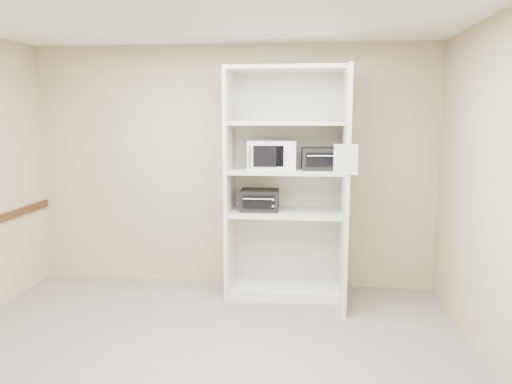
# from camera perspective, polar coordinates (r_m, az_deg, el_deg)

# --- Properties ---
(floor) EXTENTS (4.50, 4.00, 0.01)m
(floor) POSITION_cam_1_polar(r_m,az_deg,el_deg) (4.11, -7.15, -19.35)
(floor) COLOR slate
(floor) RESTS_ON ground
(ceiling) EXTENTS (4.50, 4.00, 0.01)m
(ceiling) POSITION_cam_1_polar(r_m,az_deg,el_deg) (3.70, -8.02, 20.62)
(ceiling) COLOR white
(wall_back) EXTENTS (4.50, 0.02, 2.70)m
(wall_back) POSITION_cam_1_polar(r_m,az_deg,el_deg) (5.62, -2.74, 2.84)
(wall_back) COLOR tan
(wall_back) RESTS_ON ground
(wall_front) EXTENTS (4.50, 0.02, 2.70)m
(wall_front) POSITION_cam_1_polar(r_m,az_deg,el_deg) (1.85, -22.60, -10.53)
(wall_front) COLOR tan
(wall_front) RESTS_ON ground
(wall_right) EXTENTS (0.02, 4.00, 2.70)m
(wall_right) POSITION_cam_1_polar(r_m,az_deg,el_deg) (3.83, 27.26, -1.00)
(wall_right) COLOR tan
(wall_right) RESTS_ON ground
(shelving_unit) EXTENTS (1.24, 0.92, 2.42)m
(shelving_unit) POSITION_cam_1_polar(r_m,az_deg,el_deg) (5.29, 3.92, 0.06)
(shelving_unit) COLOR silver
(shelving_unit) RESTS_ON floor
(microwave) EXTENTS (0.52, 0.41, 0.30)m
(microwave) POSITION_cam_1_polar(r_m,az_deg,el_deg) (5.26, 1.80, 4.28)
(microwave) COLOR white
(microwave) RESTS_ON shelving_unit
(toaster_oven_upper) EXTENTS (0.42, 0.32, 0.23)m
(toaster_oven_upper) POSITION_cam_1_polar(r_m,az_deg,el_deg) (5.23, 7.42, 3.79)
(toaster_oven_upper) COLOR black
(toaster_oven_upper) RESTS_ON shelving_unit
(toaster_oven_lower) EXTENTS (0.41, 0.31, 0.22)m
(toaster_oven_lower) POSITION_cam_1_polar(r_m,az_deg,el_deg) (5.33, 0.41, -0.93)
(toaster_oven_lower) COLOR black
(toaster_oven_lower) RESTS_ON shelving_unit
(paper_sign) EXTENTS (0.21, 0.03, 0.27)m
(paper_sign) POSITION_cam_1_polar(r_m,az_deg,el_deg) (4.62, 10.22, 3.67)
(paper_sign) COLOR white
(paper_sign) RESTS_ON shelving_unit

